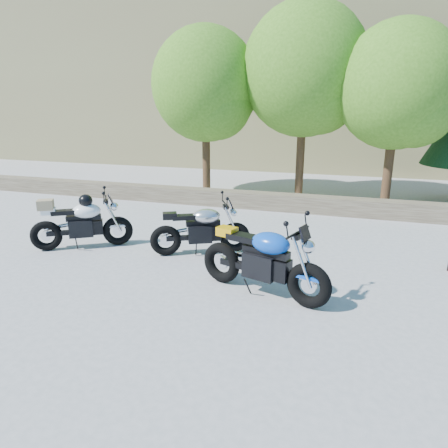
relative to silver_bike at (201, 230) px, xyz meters
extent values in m
plane|color=gray|center=(0.36, -1.17, -0.52)|extent=(90.00, 90.00, 0.00)
cube|color=#4C4132|center=(0.36, 4.33, -0.27)|extent=(22.00, 0.55, 0.50)
cube|color=olive|center=(3.36, 26.83, 6.98)|extent=(80.00, 30.00, 15.00)
cylinder|color=#382314|center=(-2.14, 6.03, 0.99)|extent=(0.28, 0.28, 3.02)
sphere|color=#396E18|center=(-2.14, 6.03, 3.26)|extent=(3.67, 3.67, 3.67)
sphere|color=#396E18|center=(-1.64, 5.73, 2.61)|extent=(2.38, 2.38, 2.38)
cylinder|color=#382314|center=(1.16, 6.43, 1.16)|extent=(0.28, 0.28, 3.36)
sphere|color=#396E18|center=(1.16, 6.43, 3.68)|extent=(4.08, 4.08, 4.08)
sphere|color=#396E18|center=(1.66, 6.13, 2.96)|extent=(2.64, 2.64, 2.64)
cylinder|color=#382314|center=(3.96, 5.83, 0.93)|extent=(0.28, 0.28, 2.91)
sphere|color=#396E18|center=(3.96, 5.83, 3.12)|extent=(3.54, 3.54, 3.54)
sphere|color=#396E18|center=(4.46, 5.53, 2.49)|extent=(2.29, 2.29, 2.29)
torus|color=black|center=(0.64, 0.33, -0.19)|extent=(0.66, 0.45, 0.66)
torus|color=black|center=(-0.67, -0.35, -0.19)|extent=(0.66, 0.45, 0.66)
cylinder|color=silver|center=(0.64, 0.33, -0.19)|extent=(0.22, 0.14, 0.23)
cylinder|color=silver|center=(-0.67, -0.35, -0.19)|extent=(0.22, 0.14, 0.23)
cube|color=black|center=(-0.03, -0.02, -0.07)|extent=(0.58, 0.50, 0.37)
cube|color=black|center=(0.03, 0.02, 0.15)|extent=(0.71, 0.48, 0.10)
ellipsoid|color=silver|center=(0.10, 0.05, 0.30)|extent=(0.71, 0.62, 0.31)
cube|color=black|center=(-0.30, -0.16, 0.30)|extent=(0.56, 0.44, 0.09)
cube|color=black|center=(-0.58, -0.30, 0.34)|extent=(0.35, 0.31, 0.13)
cylinder|color=black|center=(0.46, 0.24, 0.53)|extent=(0.34, 0.62, 0.03)
sphere|color=silver|center=(0.61, 0.31, 0.36)|extent=(0.18, 0.18, 0.18)
torus|color=black|center=(-2.00, -0.06, -0.19)|extent=(0.65, 0.50, 0.67)
torus|color=black|center=(-3.27, -0.88, -0.19)|extent=(0.65, 0.50, 0.67)
cylinder|color=silver|center=(-2.00, -0.06, -0.19)|extent=(0.22, 0.16, 0.23)
cylinder|color=silver|center=(-3.27, -0.88, -0.19)|extent=(0.22, 0.16, 0.23)
cube|color=black|center=(-2.65, -0.48, -0.06)|extent=(0.59, 0.53, 0.38)
cube|color=black|center=(-2.59, -0.44, 0.17)|extent=(0.71, 0.54, 0.10)
ellipsoid|color=white|center=(-2.53, -0.40, 0.31)|extent=(0.72, 0.67, 0.32)
cube|color=black|center=(-2.92, -0.65, 0.31)|extent=(0.56, 0.48, 0.09)
cube|color=white|center=(-3.18, -0.82, 0.36)|extent=(0.36, 0.33, 0.14)
cylinder|color=black|center=(-2.18, -0.18, 0.55)|extent=(0.40, 0.60, 0.03)
sphere|color=silver|center=(-2.04, -0.09, 0.38)|extent=(0.19, 0.19, 0.19)
ellipsoid|color=black|center=(-2.53, -0.40, 0.54)|extent=(0.41, 0.42, 0.28)
cube|color=#907853|center=(-3.21, -0.84, 0.50)|extent=(0.41, 0.40, 0.21)
torus|color=black|center=(2.45, -1.75, -0.15)|extent=(0.76, 0.39, 0.73)
torus|color=black|center=(0.87, -1.26, -0.15)|extent=(0.76, 0.39, 0.73)
cylinder|color=silver|center=(2.45, -1.75, -0.15)|extent=(0.25, 0.12, 0.25)
cylinder|color=silver|center=(0.87, -1.26, -0.15)|extent=(0.25, 0.12, 0.25)
cube|color=black|center=(1.64, -1.50, -0.02)|extent=(0.63, 0.49, 0.41)
cube|color=black|center=(1.71, -1.52, 0.24)|extent=(0.82, 0.41, 0.11)
ellipsoid|color=#0C42B6|center=(1.79, -1.55, 0.40)|extent=(0.76, 0.62, 0.35)
cube|color=black|center=(1.31, -1.40, 0.40)|extent=(0.62, 0.41, 0.10)
cube|color=#D99A0B|center=(0.98, -1.30, 0.44)|extent=(0.37, 0.31, 0.15)
cylinder|color=black|center=(2.23, -1.68, 0.66)|extent=(0.26, 0.73, 0.04)
sphere|color=silver|center=(2.40, -1.74, 0.46)|extent=(0.21, 0.21, 0.21)
camera|label=1|loc=(2.96, -7.50, 2.45)|focal=32.00mm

